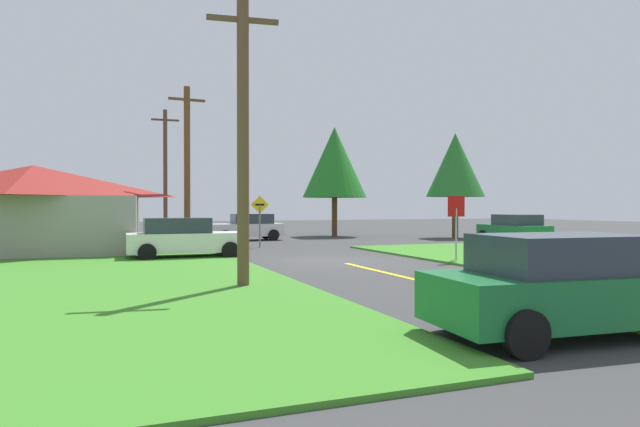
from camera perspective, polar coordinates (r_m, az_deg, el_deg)
ground_plane at (r=20.93m, az=1.62°, el=-4.94°), size 120.00×120.00×0.00m
grass_verge_right at (r=23.21m, az=27.65°, el=-4.37°), size 12.00×20.00×0.08m
grass_verge_left at (r=15.37m, az=-25.87°, el=-6.91°), size 12.00×20.00×0.08m
lane_stripe_center at (r=13.96m, az=14.63°, el=-7.77°), size 0.20×14.00×0.01m
stop_sign at (r=21.24m, az=13.91°, el=-0.17°), size 0.78×0.11×2.47m
car_behind_on_main_road at (r=9.63m, az=24.25°, el=-6.83°), size 4.65×2.33×1.62m
parked_car_near_building at (r=22.63m, az=-13.84°, el=-2.49°), size 4.64×2.15×1.62m
car_on_crossroad at (r=33.22m, az=19.42°, el=-1.49°), size 2.40×4.60×1.62m
car_approaching_junction at (r=34.11m, az=-7.47°, el=-1.41°), size 4.35×2.06×1.62m
utility_pole_near at (r=14.11m, az=-7.96°, el=7.72°), size 1.80×0.35×7.34m
utility_pole_mid at (r=28.05m, az=-13.58°, el=4.86°), size 1.80×0.31×7.98m
utility_pole_far at (r=38.08m, az=-15.70°, el=4.19°), size 1.80×0.27×8.50m
direction_sign at (r=27.93m, az=-6.25°, el=-0.19°), size 0.89×0.20×2.61m
oak_tree_left at (r=37.48m, az=13.82°, el=4.87°), size 3.80×3.80×6.91m
pine_tree_center at (r=38.36m, az=1.51°, el=5.31°), size 4.45×4.45×7.60m
barn at (r=27.45m, az=-27.52°, el=0.39°), size 9.25×7.81×3.89m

